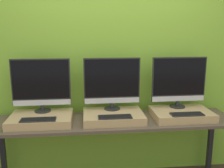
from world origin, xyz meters
name	(u,v)px	position (x,y,z in m)	size (l,w,h in m)	color
wall_back	(110,65)	(0.00, 0.62, 1.30)	(8.00, 0.04, 2.60)	#8CC638
workbench	(113,127)	(0.00, 0.28, 0.70)	(2.51, 0.55, 0.78)	brown
wooden_riser_left	(41,119)	(-0.72, 0.28, 0.81)	(0.61, 0.43, 0.08)	tan
monitor_left	(41,84)	(-0.72, 0.40, 1.15)	(0.59, 0.17, 0.55)	#282828
keyboard_left	(38,120)	(-0.72, 0.13, 0.86)	(0.33, 0.12, 0.01)	#2D2D2D
wooden_riser_center	(113,116)	(0.00, 0.28, 0.81)	(0.61, 0.43, 0.08)	tan
monitor_center	(112,82)	(0.00, 0.40, 1.15)	(0.59, 0.17, 0.55)	#282828
keyboard_center	(115,117)	(0.00, 0.13, 0.86)	(0.33, 0.12, 0.01)	#2D2D2D
wooden_riser_right	(181,114)	(0.72, 0.28, 0.81)	(0.61, 0.43, 0.08)	tan
monitor_right	(179,81)	(0.72, 0.40, 1.15)	(0.59, 0.17, 0.55)	#282828
keyboard_right	(187,114)	(0.72, 0.13, 0.86)	(0.33, 0.12, 0.01)	#2D2D2D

